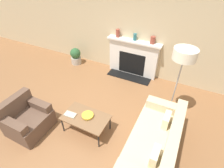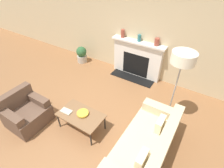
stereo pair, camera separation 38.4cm
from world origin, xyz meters
TOP-DOWN VIEW (x-y plane):
  - ground_plane at (0.00, 0.00)m, footprint 18.00×18.00m
  - wall_back at (0.00, 2.85)m, footprint 18.00×0.06m
  - fireplace at (0.08, 2.71)m, footprint 1.70×0.59m
  - couch at (1.53, 0.14)m, footprint 0.87×1.93m
  - armchair_near at (-1.21, -0.52)m, footprint 0.81×0.86m
  - coffee_table at (0.02, 0.03)m, footprint 1.01×0.60m
  - bowl at (0.05, 0.06)m, footprint 0.26×0.26m
  - book at (-0.32, -0.07)m, footprint 0.27×0.17m
  - floor_lamp at (1.60, 1.38)m, footprint 0.48×0.48m
  - mantel_vase_left at (-0.48, 2.72)m, footprint 0.12×0.12m
  - mantel_vase_center_left at (0.08, 2.72)m, footprint 0.10×0.10m
  - mantel_vase_center_right at (0.62, 2.72)m, footprint 0.14×0.14m
  - potted_plant at (-1.98, 2.40)m, footprint 0.37×0.37m

SIDE VIEW (x-z plane):
  - ground_plane at x=0.00m, z-range 0.00..0.00m
  - potted_plant at x=-1.98m, z-range 0.00..0.59m
  - armchair_near at x=-1.21m, z-range -0.10..0.71m
  - couch at x=1.53m, z-range -0.08..0.70m
  - coffee_table at x=0.02m, z-range 0.19..0.62m
  - book at x=-0.32m, z-range 0.44..0.46m
  - bowl at x=0.05m, z-range 0.44..0.50m
  - fireplace at x=0.08m, z-range -0.02..1.16m
  - mantel_vase_center_left at x=0.08m, z-range 1.17..1.37m
  - mantel_vase_center_right at x=0.62m, z-range 1.17..1.39m
  - mantel_vase_left at x=-0.48m, z-range 1.17..1.42m
  - wall_back at x=0.00m, z-range 0.00..2.90m
  - floor_lamp at x=1.60m, z-range 0.68..2.48m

